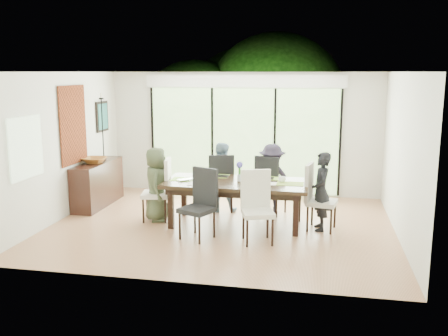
% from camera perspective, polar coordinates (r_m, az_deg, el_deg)
% --- Properties ---
extents(floor, '(6.00, 5.00, 0.01)m').
position_cam_1_polar(floor, '(8.97, -0.31, -6.62)').
color(floor, brown).
rests_on(floor, ground).
extents(ceiling, '(6.00, 5.00, 0.01)m').
position_cam_1_polar(ceiling, '(8.55, -0.33, 10.97)').
color(ceiling, white).
rests_on(ceiling, wall_back).
extents(wall_back, '(6.00, 0.02, 2.70)m').
position_cam_1_polar(wall_back, '(11.10, 2.24, 3.95)').
color(wall_back, silver).
rests_on(wall_back, floor).
extents(wall_front, '(6.00, 0.02, 2.70)m').
position_cam_1_polar(wall_front, '(6.26, -4.86, -1.56)').
color(wall_front, silver).
rests_on(wall_front, floor).
extents(wall_left, '(0.02, 5.00, 2.70)m').
position_cam_1_polar(wall_left, '(9.70, -18.04, 2.40)').
color(wall_left, beige).
rests_on(wall_left, floor).
extents(wall_right, '(0.02, 5.00, 2.70)m').
position_cam_1_polar(wall_right, '(8.59, 19.78, 1.25)').
color(wall_right, silver).
rests_on(wall_right, floor).
extents(glass_doors, '(4.20, 0.02, 2.30)m').
position_cam_1_polar(glass_doors, '(11.08, 2.21, 3.16)').
color(glass_doors, '#598C3F').
rests_on(glass_doors, wall_back).
extents(blinds_header, '(4.40, 0.06, 0.28)m').
position_cam_1_polar(blinds_header, '(10.97, 2.25, 9.89)').
color(blinds_header, white).
rests_on(blinds_header, wall_back).
extents(mullion_a, '(0.05, 0.04, 2.30)m').
position_cam_1_polar(mullion_a, '(11.58, -8.14, 3.39)').
color(mullion_a, black).
rests_on(mullion_a, wall_back).
extents(mullion_b, '(0.05, 0.04, 2.30)m').
position_cam_1_polar(mullion_b, '(11.20, -1.35, 3.24)').
color(mullion_b, black).
rests_on(mullion_b, wall_back).
extents(mullion_c, '(0.05, 0.04, 2.30)m').
position_cam_1_polar(mullion_c, '(10.99, 5.81, 3.04)').
color(mullion_c, black).
rests_on(mullion_c, wall_back).
extents(mullion_d, '(0.05, 0.04, 2.30)m').
position_cam_1_polar(mullion_d, '(10.95, 13.13, 2.78)').
color(mullion_d, black).
rests_on(mullion_d, wall_back).
extents(side_window, '(0.02, 0.90, 1.00)m').
position_cam_1_polar(side_window, '(8.64, -21.70, 2.18)').
color(side_window, '#8CAD7F').
rests_on(side_window, wall_left).
extents(deck, '(6.00, 1.80, 0.10)m').
position_cam_1_polar(deck, '(12.21, 2.84, -2.08)').
color(deck, brown).
rests_on(deck, ground).
extents(rail_top, '(6.00, 0.08, 0.06)m').
position_cam_1_polar(rail_top, '(12.87, 3.38, 1.31)').
color(rail_top, brown).
rests_on(rail_top, deck).
extents(foliage_left, '(3.20, 3.20, 3.20)m').
position_cam_1_polar(foliage_left, '(14.08, -3.34, 5.79)').
color(foliage_left, '#14380F').
rests_on(foliage_left, ground).
extents(foliage_mid, '(4.00, 4.00, 4.00)m').
position_cam_1_polar(foliage_mid, '(14.27, 5.91, 7.27)').
color(foliage_mid, '#14380F').
rests_on(foliage_mid, ground).
extents(foliage_right, '(2.80, 2.80, 2.80)m').
position_cam_1_polar(foliage_right, '(13.47, 13.22, 4.52)').
color(foliage_right, '#14380F').
rests_on(foliage_right, ground).
extents(foliage_far, '(3.60, 3.60, 3.60)m').
position_cam_1_polar(foliage_far, '(15.09, 2.34, 6.83)').
color(foliage_far, '#14380F').
rests_on(foliage_far, ground).
extents(table_top, '(2.53, 1.16, 0.06)m').
position_cam_1_polar(table_top, '(8.83, 1.40, -1.76)').
color(table_top, black).
rests_on(table_top, floor).
extents(table_apron, '(2.32, 0.95, 0.11)m').
position_cam_1_polar(table_apron, '(8.85, 1.40, -2.36)').
color(table_apron, black).
rests_on(table_apron, floor).
extents(table_leg_fl, '(0.09, 0.09, 0.73)m').
position_cam_1_polar(table_leg_fl, '(8.76, -6.09, -4.59)').
color(table_leg_fl, black).
rests_on(table_leg_fl, floor).
extents(table_leg_fr, '(0.09, 0.09, 0.73)m').
position_cam_1_polar(table_leg_fr, '(8.40, 8.20, -5.32)').
color(table_leg_fr, black).
rests_on(table_leg_fr, floor).
extents(table_leg_bl, '(0.09, 0.09, 0.73)m').
position_cam_1_polar(table_leg_bl, '(9.56, -4.58, -3.24)').
color(table_leg_bl, black).
rests_on(table_leg_bl, floor).
extents(table_leg_br, '(0.09, 0.09, 0.73)m').
position_cam_1_polar(table_leg_br, '(9.23, 8.48, -3.85)').
color(table_leg_br, black).
rests_on(table_leg_br, floor).
extents(chair_left_end, '(0.56, 0.56, 1.16)m').
position_cam_1_polar(chair_left_end, '(9.23, -7.83, -2.44)').
color(chair_left_end, white).
rests_on(chair_left_end, floor).
extents(chair_right_end, '(0.56, 0.56, 1.16)m').
position_cam_1_polar(chair_right_end, '(8.75, 11.14, -3.29)').
color(chair_right_end, beige).
rests_on(chair_right_end, floor).
extents(chair_far_left, '(0.59, 0.59, 1.16)m').
position_cam_1_polar(chair_far_left, '(9.76, -0.37, -1.60)').
color(chair_far_left, black).
rests_on(chair_far_left, floor).
extents(chair_far_right, '(0.62, 0.62, 1.16)m').
position_cam_1_polar(chair_far_right, '(9.62, 5.48, -1.84)').
color(chair_far_right, black).
rests_on(chair_far_right, floor).
extents(chair_near_left, '(0.64, 0.64, 1.16)m').
position_cam_1_polar(chair_near_left, '(8.14, -3.12, -4.16)').
color(chair_near_left, black).
rests_on(chair_near_left, floor).
extents(chair_near_right, '(0.61, 0.61, 1.16)m').
position_cam_1_polar(chair_near_right, '(7.96, 3.89, -4.52)').
color(chair_near_right, white).
rests_on(chair_near_right, floor).
extents(person_left_end, '(0.54, 0.71, 1.36)m').
position_cam_1_polar(person_left_end, '(9.20, -7.73, -1.84)').
color(person_left_end, '#424D33').
rests_on(person_left_end, floor).
extents(person_right_end, '(0.48, 0.68, 1.36)m').
position_cam_1_polar(person_right_end, '(8.73, 11.03, -2.65)').
color(person_right_end, black).
rests_on(person_right_end, floor).
extents(person_far_left, '(0.69, 0.49, 1.36)m').
position_cam_1_polar(person_far_left, '(9.72, -0.39, -1.05)').
color(person_far_left, '#7390A6').
rests_on(person_far_left, floor).
extents(person_far_right, '(0.65, 0.42, 1.36)m').
position_cam_1_polar(person_far_right, '(9.58, 5.48, -1.28)').
color(person_far_right, '#241F2F').
rests_on(person_far_right, floor).
extents(placemat_left, '(0.46, 0.34, 0.01)m').
position_cam_1_polar(placemat_left, '(9.02, -4.56, -1.29)').
color(placemat_left, '#8BC446').
rests_on(placemat_left, table_top).
extents(placemat_right, '(0.46, 0.34, 0.01)m').
position_cam_1_polar(placemat_right, '(8.71, 7.57, -1.79)').
color(placemat_right, '#80A139').
rests_on(placemat_right, table_top).
extents(placemat_far_l, '(0.46, 0.34, 0.01)m').
position_cam_1_polar(placemat_far_l, '(9.29, -0.92, -0.90)').
color(placemat_far_l, '#88B340').
rests_on(placemat_far_l, table_top).
extents(placemat_far_r, '(0.46, 0.34, 0.01)m').
position_cam_1_polar(placemat_far_r, '(9.13, 5.23, -1.15)').
color(placemat_far_r, '#8EBE44').
rests_on(placemat_far_r, table_top).
extents(placemat_paper, '(0.46, 0.34, 0.01)m').
position_cam_1_polar(placemat_paper, '(8.64, -2.53, -1.81)').
color(placemat_paper, white).
rests_on(placemat_paper, table_top).
extents(tablet_far_l, '(0.27, 0.19, 0.01)m').
position_cam_1_polar(tablet_far_l, '(9.22, -0.38, -0.93)').
color(tablet_far_l, black).
rests_on(tablet_far_l, table_top).
extents(tablet_far_r, '(0.25, 0.18, 0.01)m').
position_cam_1_polar(tablet_far_r, '(9.09, 4.88, -1.15)').
color(tablet_far_r, black).
rests_on(tablet_far_r, table_top).
extents(papers, '(0.32, 0.23, 0.00)m').
position_cam_1_polar(papers, '(8.68, 5.91, -1.80)').
color(papers, white).
rests_on(papers, table_top).
extents(platter_base, '(0.27, 0.27, 0.03)m').
position_cam_1_polar(platter_base, '(8.64, -2.54, -1.71)').
color(platter_base, white).
rests_on(platter_base, table_top).
extents(platter_snacks, '(0.21, 0.21, 0.01)m').
position_cam_1_polar(platter_snacks, '(8.63, -2.54, -1.59)').
color(platter_snacks, orange).
rests_on(platter_snacks, table_top).
extents(vase, '(0.08, 0.08, 0.13)m').
position_cam_1_polar(vase, '(8.85, 1.78, -1.10)').
color(vase, silver).
rests_on(vase, table_top).
extents(hyacinth_stems, '(0.04, 0.04, 0.17)m').
position_cam_1_polar(hyacinth_stems, '(8.82, 1.78, -0.30)').
color(hyacinth_stems, '#337226').
rests_on(hyacinth_stems, table_top).
extents(hyacinth_blooms, '(0.12, 0.12, 0.12)m').
position_cam_1_polar(hyacinth_blooms, '(8.80, 1.79, 0.37)').
color(hyacinth_blooms, '#5147B2').
rests_on(hyacinth_blooms, table_top).
extents(laptop, '(0.41, 0.40, 0.03)m').
position_cam_1_polar(laptop, '(8.90, -4.11, -1.38)').
color(laptop, silver).
rests_on(laptop, table_top).
extents(cup_a, '(0.15, 0.15, 0.10)m').
position_cam_1_polar(cup_a, '(9.09, -2.79, -0.86)').
color(cup_a, white).
rests_on(cup_a, table_top).
extents(cup_b, '(0.12, 0.12, 0.10)m').
position_cam_1_polar(cup_b, '(8.69, 2.27, -1.43)').
color(cup_b, white).
rests_on(cup_b, table_top).
extents(cup_c, '(0.18, 0.18, 0.10)m').
position_cam_1_polar(cup_c, '(8.81, 6.65, -1.31)').
color(cup_c, white).
rests_on(cup_c, table_top).
extents(book, '(0.19, 0.25, 0.02)m').
position_cam_1_polar(book, '(8.83, 3.06, -1.50)').
color(book, white).
rests_on(book, table_top).
extents(sideboard, '(0.45, 1.59, 0.90)m').
position_cam_1_polar(sideboard, '(10.52, -14.23, -1.76)').
color(sideboard, black).
rests_on(sideboard, floor).
extents(bowl, '(0.47, 0.47, 0.12)m').
position_cam_1_polar(bowl, '(10.34, -14.60, 0.86)').
color(bowl, brown).
rests_on(bowl, sideboard).
extents(candlestick_base, '(0.10, 0.10, 0.04)m').
position_cam_1_polar(candlestick_base, '(10.75, -13.56, 1.08)').
color(candlestick_base, black).
rests_on(candlestick_base, sideboard).
extents(candlestick_shaft, '(0.02, 0.02, 1.24)m').
position_cam_1_polar(candlestick_shaft, '(10.66, -13.71, 4.40)').
color(candlestick_shaft, black).
rests_on(candlestick_shaft, sideboard).
extents(candlestick_pan, '(0.10, 0.10, 0.03)m').
position_cam_1_polar(candlestick_pan, '(10.61, -13.86, 7.71)').
color(candlestick_pan, black).
rests_on(candlestick_pan, sideboard).
extents(candle, '(0.04, 0.04, 0.10)m').
position_cam_1_polar(candle, '(10.61, -13.88, 8.03)').
color(candle, silver).
rests_on(candle, sideboard).
extents(tapestry, '(0.02, 1.00, 1.50)m').
position_cam_1_polar(tapestry, '(9.99, -16.85, 4.73)').
color(tapestry, maroon).
rests_on(tapestry, wall_left).
extents(art_frame, '(0.03, 0.55, 0.65)m').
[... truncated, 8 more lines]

